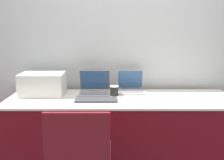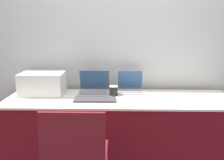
{
  "view_description": "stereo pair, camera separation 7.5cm",
  "coord_description": "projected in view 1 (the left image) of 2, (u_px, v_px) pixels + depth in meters",
  "views": [
    {
      "loc": [
        -0.1,
        -2.25,
        1.45
      ],
      "look_at": [
        -0.09,
        0.4,
        0.9
      ],
      "focal_mm": 42.0,
      "sensor_mm": 36.0,
      "label": 1
    },
    {
      "loc": [
        -0.02,
        -2.25,
        1.45
      ],
      "look_at": [
        -0.09,
        0.4,
        0.9
      ],
      "focal_mm": 42.0,
      "sensor_mm": 36.0,
      "label": 2
    }
  ],
  "objects": [
    {
      "name": "table",
      "position": [
        120.0,
        131.0,
        2.77
      ],
      "size": [
        2.34,
        0.74,
        0.72
      ],
      "color": "maroon",
      "rests_on": "ground_plane"
    },
    {
      "name": "coffee_cup",
      "position": [
        113.0,
        91.0,
        2.78
      ],
      "size": [
        0.09,
        0.09,
        0.1
      ],
      "color": "black",
      "rests_on": "table"
    },
    {
      "name": "chair",
      "position": [
        79.0,
        152.0,
        1.95
      ],
      "size": [
        0.46,
        0.48,
        0.89
      ],
      "color": "maroon",
      "rests_on": "ground_plane"
    },
    {
      "name": "printer",
      "position": [
        42.0,
        83.0,
        2.79
      ],
      "size": [
        0.46,
        0.34,
        0.24
      ],
      "color": "silver",
      "rests_on": "table"
    },
    {
      "name": "laptop_left",
      "position": [
        93.0,
        89.0,
        2.86
      ],
      "size": [
        0.33,
        0.32,
        0.25
      ],
      "color": "#4C4C51",
      "rests_on": "table"
    },
    {
      "name": "external_keyboard",
      "position": [
        95.0,
        100.0,
        2.59
      ],
      "size": [
        0.41,
        0.17,
        0.02
      ],
      "color": "#3D3D42",
      "rests_on": "table"
    },
    {
      "name": "wall_back",
      "position": [
        119.0,
        39.0,
        3.04
      ],
      "size": [
        8.0,
        0.05,
        2.6
      ],
      "color": "silver",
      "rests_on": "ground_plane"
    },
    {
      "name": "laptop_right",
      "position": [
        130.0,
        87.0,
        2.94
      ],
      "size": [
        0.31,
        0.26,
        0.24
      ],
      "color": "#B7B7BC",
      "rests_on": "table"
    }
  ]
}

